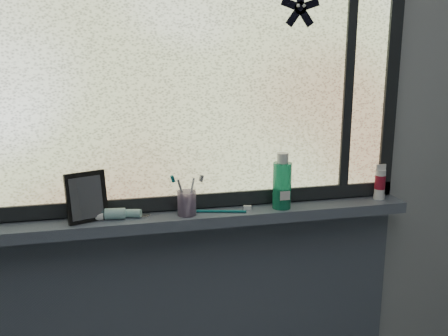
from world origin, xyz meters
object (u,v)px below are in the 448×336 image
Objects in this scene: vanity_mirror at (87,197)px; cream_tube at (380,181)px; toothbrush_cup at (187,203)px; mouthwash_bottle at (282,181)px.

cream_tube is (1.08, 0.01, -0.01)m from vanity_mirror.
mouthwash_bottle reaches higher than toothbrush_cup.
vanity_mirror is 0.34m from toothbrush_cup.
cream_tube is (0.41, 0.02, -0.03)m from mouthwash_bottle.
toothbrush_cup is 0.35m from mouthwash_bottle.
toothbrush_cup is at bearing -22.62° from vanity_mirror.
toothbrush_cup is at bearing 179.69° from mouthwash_bottle.
mouthwash_bottle is at bearing -21.67° from vanity_mirror.
vanity_mirror is at bearing 177.83° from toothbrush_cup.
mouthwash_bottle is at bearing -0.31° from toothbrush_cup.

